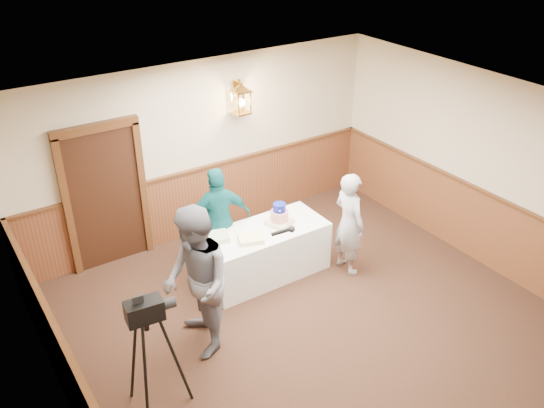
{
  "coord_description": "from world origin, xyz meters",
  "views": [
    {
      "loc": [
        -3.58,
        -3.89,
        4.94
      ],
      "look_at": [
        0.09,
        1.7,
        1.25
      ],
      "focal_mm": 38.0,
      "sensor_mm": 36.0,
      "label": 1
    }
  ],
  "objects": [
    {
      "name": "sheet_cake_green",
      "position": [
        -0.6,
        2.03,
        0.79
      ],
      "size": [
        0.4,
        0.35,
        0.08
      ],
      "primitive_type": "cube",
      "rotation": [
        0.0,
        0.0,
        -0.25
      ],
      "color": "#A7D294",
      "rests_on": "display_table"
    },
    {
      "name": "baker",
      "position": [
        1.17,
        1.35,
        0.78
      ],
      "size": [
        0.37,
        0.57,
        1.55
      ],
      "primitive_type": "imported",
      "rotation": [
        0.0,
        0.0,
        1.57
      ],
      "color": "#9D9DA3",
      "rests_on": "ground"
    },
    {
      "name": "assistant_p",
      "position": [
        -0.35,
        2.38,
        0.8
      ],
      "size": [
        0.99,
        0.54,
        1.61
      ],
      "primitive_type": "imported",
      "rotation": [
        0.0,
        0.0,
        2.98
      ],
      "color": "#10595C",
      "rests_on": "ground"
    },
    {
      "name": "tv_camera_rig",
      "position": [
        -2.22,
        0.41,
        0.67
      ],
      "size": [
        0.58,
        0.54,
        1.49
      ],
      "rotation": [
        0.0,
        0.0,
        -0.1
      ],
      "color": "black",
      "rests_on": "ground"
    },
    {
      "name": "ground",
      "position": [
        0.0,
        0.0,
        0.0
      ],
      "size": [
        7.0,
        7.0,
        0.0
      ],
      "primitive_type": "plane",
      "color": "black",
      "rests_on": "ground"
    },
    {
      "name": "sheet_cake_yellow",
      "position": [
        -0.22,
        1.74,
        0.78
      ],
      "size": [
        0.39,
        0.35,
        0.07
      ],
      "primitive_type": "cube",
      "rotation": [
        0.0,
        0.0,
        -0.33
      ],
      "color": "#ECDF8D",
      "rests_on": "display_table"
    },
    {
      "name": "tiered_cake",
      "position": [
        0.36,
        1.91,
        0.88
      ],
      "size": [
        0.4,
        0.4,
        0.33
      ],
      "rotation": [
        0.0,
        0.0,
        0.34
      ],
      "color": "beige",
      "rests_on": "display_table"
    },
    {
      "name": "room_shell",
      "position": [
        -0.05,
        0.45,
        1.52
      ],
      "size": [
        6.02,
        7.02,
        2.81
      ],
      "color": "beige",
      "rests_on": "ground"
    },
    {
      "name": "display_table",
      "position": [
        0.09,
        1.9,
        0.38
      ],
      "size": [
        1.8,
        0.8,
        0.75
      ],
      "primitive_type": "cube",
      "color": "white",
      "rests_on": "ground"
    },
    {
      "name": "interviewer",
      "position": [
        -1.37,
        1.05,
        0.96
      ],
      "size": [
        1.56,
        1.06,
        1.91
      ],
      "rotation": [
        0.0,
        0.0,
        -1.77
      ],
      "color": "slate",
      "rests_on": "ground"
    }
  ]
}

